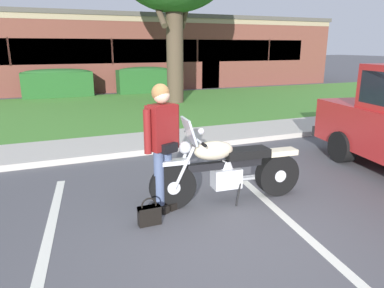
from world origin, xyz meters
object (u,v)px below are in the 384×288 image
object	(u,v)px
handbag	(149,214)
brick_building	(98,51)
motorcycle	(233,168)
rider_person	(162,139)
hedge_center_left	(144,80)
hedge_left	(58,83)

from	to	relation	value
handbag	brick_building	world-z (taller)	brick_building
motorcycle	rider_person	size ratio (longest dim) A/B	1.32
hedge_center_left	brick_building	size ratio (longest dim) A/B	0.10
hedge_center_left	motorcycle	bearing A→B (deg)	-99.39
rider_person	hedge_center_left	size ratio (longest dim) A/B	0.69
rider_person	hedge_left	bearing A→B (deg)	93.72
handbag	brick_building	bearing A→B (deg)	83.46
brick_building	hedge_left	bearing A→B (deg)	-114.98
rider_person	hedge_center_left	world-z (taller)	rider_person
hedge_left	brick_building	world-z (taller)	brick_building
brick_building	handbag	bearing A→B (deg)	-96.54
hedge_left	hedge_center_left	world-z (taller)	same
rider_person	hedge_left	xyz separation A→B (m)	(-0.79, 12.11, -0.34)
hedge_center_left	brick_building	distance (m)	5.73
rider_person	handbag	xyz separation A→B (m)	(-0.30, -0.34, -0.85)
motorcycle	handbag	world-z (taller)	motorcycle
motorcycle	brick_building	distance (m)	17.72
rider_person	hedge_left	size ratio (longest dim) A/B	0.60
handbag	rider_person	bearing A→B (deg)	48.63
handbag	hedge_center_left	xyz separation A→B (m)	(3.32, 12.45, 0.51)
motorcycle	hedge_center_left	distance (m)	12.37
handbag	hedge_center_left	bearing A→B (deg)	75.07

